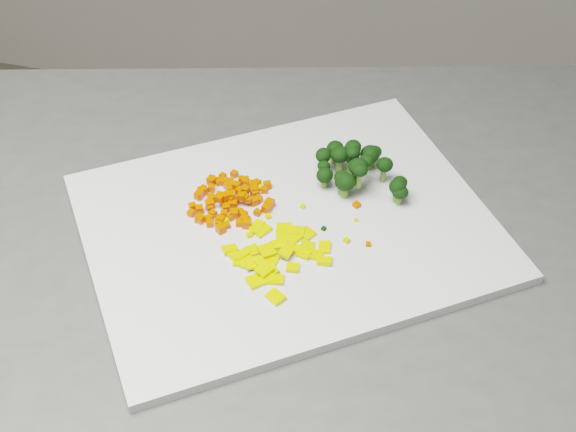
% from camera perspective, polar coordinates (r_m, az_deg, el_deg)
% --- Properties ---
extents(cutting_board, '(0.54, 0.52, 0.01)m').
position_cam_1_polar(cutting_board, '(0.87, 0.00, -0.75)').
color(cutting_board, silver).
rests_on(cutting_board, counter_block).
extents(carrot_pile, '(0.09, 0.09, 0.03)m').
position_cam_1_polar(carrot_pile, '(0.88, -4.10, 1.56)').
color(carrot_pile, '#DB4302').
rests_on(carrot_pile, cutting_board).
extents(pepper_pile, '(0.11, 0.11, 0.02)m').
position_cam_1_polar(pepper_pile, '(0.82, -0.97, -2.82)').
color(pepper_pile, yellow).
rests_on(pepper_pile, cutting_board).
extents(broccoli_pile, '(0.11, 0.11, 0.05)m').
position_cam_1_polar(broccoli_pile, '(0.90, 5.16, 3.69)').
color(broccoli_pile, black).
rests_on(broccoli_pile, cutting_board).
extents(carrot_cube_0, '(0.01, 0.01, 0.01)m').
position_cam_1_polar(carrot_cube_0, '(0.90, -6.40, 1.39)').
color(carrot_cube_0, '#DB4302').
rests_on(carrot_cube_0, carrot_pile).
extents(carrot_cube_1, '(0.01, 0.01, 0.01)m').
position_cam_1_polar(carrot_cube_1, '(0.87, -2.96, -0.20)').
color(carrot_cube_1, '#DB4302').
rests_on(carrot_cube_1, carrot_pile).
extents(carrot_cube_2, '(0.01, 0.01, 0.01)m').
position_cam_1_polar(carrot_cube_2, '(0.88, -1.51, 0.54)').
color(carrot_cube_2, '#DB4302').
rests_on(carrot_cube_2, carrot_pile).
extents(carrot_cube_3, '(0.01, 0.01, 0.01)m').
position_cam_1_polar(carrot_cube_3, '(0.87, -6.24, -0.21)').
color(carrot_cube_3, '#DB4302').
rests_on(carrot_cube_3, carrot_pile).
extents(carrot_cube_4, '(0.01, 0.01, 0.01)m').
position_cam_1_polar(carrot_cube_4, '(0.90, -2.40, 1.84)').
color(carrot_cube_4, '#DB4302').
rests_on(carrot_cube_4, carrot_pile).
extents(carrot_cube_5, '(0.01, 0.01, 0.01)m').
position_cam_1_polar(carrot_cube_5, '(0.88, -4.12, 1.24)').
color(carrot_cube_5, '#DB4302').
rests_on(carrot_cube_5, carrot_pile).
extents(carrot_cube_6, '(0.01, 0.01, 0.01)m').
position_cam_1_polar(carrot_cube_6, '(0.88, -1.53, 0.55)').
color(carrot_cube_6, '#DB4302').
rests_on(carrot_cube_6, carrot_pile).
extents(carrot_cube_7, '(0.01, 0.01, 0.01)m').
position_cam_1_polar(carrot_cube_7, '(0.90, -4.88, 1.44)').
color(carrot_cube_7, '#DB4302').
rests_on(carrot_cube_7, carrot_pile).
extents(carrot_cube_8, '(0.01, 0.01, 0.01)m').
position_cam_1_polar(carrot_cube_8, '(0.88, -6.90, 0.20)').
color(carrot_cube_8, '#DB4302').
rests_on(carrot_cube_8, carrot_pile).
extents(carrot_cube_9, '(0.01, 0.01, 0.01)m').
position_cam_1_polar(carrot_cube_9, '(0.86, -4.98, -0.51)').
color(carrot_cube_9, '#DB4302').
rests_on(carrot_cube_9, carrot_pile).
extents(carrot_cube_10, '(0.01, 0.01, 0.01)m').
position_cam_1_polar(carrot_cube_10, '(0.90, -1.70, 1.86)').
color(carrot_cube_10, '#DB4302').
rests_on(carrot_cube_10, carrot_pile).
extents(carrot_cube_11, '(0.01, 0.01, 0.01)m').
position_cam_1_polar(carrot_cube_11, '(0.87, -3.86, 0.17)').
color(carrot_cube_11, '#DB4302').
rests_on(carrot_cube_11, carrot_pile).
extents(carrot_cube_12, '(0.01, 0.01, 0.01)m').
position_cam_1_polar(carrot_cube_12, '(0.92, -4.87, 2.51)').
color(carrot_cube_12, '#DB4302').
rests_on(carrot_cube_12, carrot_pile).
extents(carrot_cube_13, '(0.01, 0.01, 0.01)m').
position_cam_1_polar(carrot_cube_13, '(0.87, -6.46, -0.22)').
color(carrot_cube_13, '#DB4302').
rests_on(carrot_cube_13, carrot_pile).
extents(carrot_cube_14, '(0.01, 0.01, 0.01)m').
position_cam_1_polar(carrot_cube_14, '(0.92, -5.44, 2.52)').
color(carrot_cube_14, '#DB4302').
rests_on(carrot_cube_14, carrot_pile).
extents(carrot_cube_15, '(0.01, 0.01, 0.01)m').
position_cam_1_polar(carrot_cube_15, '(0.89, -3.46, 1.79)').
color(carrot_cube_15, '#DB4302').
rests_on(carrot_cube_15, carrot_pile).
extents(carrot_cube_16, '(0.01, 0.01, 0.01)m').
position_cam_1_polar(carrot_cube_16, '(0.91, -4.15, 2.35)').
color(carrot_cube_16, '#DB4302').
rests_on(carrot_cube_16, carrot_pile).
extents(carrot_cube_17, '(0.01, 0.01, 0.01)m').
position_cam_1_polar(carrot_cube_17, '(0.91, -3.06, 2.44)').
color(carrot_cube_17, '#DB4302').
rests_on(carrot_cube_17, carrot_pile).
extents(carrot_cube_18, '(0.01, 0.01, 0.01)m').
position_cam_1_polar(carrot_cube_18, '(0.92, -3.35, 2.61)').
color(carrot_cube_18, '#DB4302').
rests_on(carrot_cube_18, carrot_pile).
extents(carrot_cube_19, '(0.01, 0.01, 0.01)m').
position_cam_1_polar(carrot_cube_19, '(0.92, -4.67, 2.85)').
color(carrot_cube_19, '#DB4302').
rests_on(carrot_cube_19, carrot_pile).
extents(carrot_cube_20, '(0.01, 0.01, 0.01)m').
position_cam_1_polar(carrot_cube_20, '(0.90, -2.38, 1.60)').
color(carrot_cube_20, '#DB4302').
rests_on(carrot_cube_20, carrot_pile).
extents(carrot_cube_21, '(0.01, 0.01, 0.01)m').
position_cam_1_polar(carrot_cube_21, '(0.88, -3.09, 1.31)').
color(carrot_cube_21, '#DB4302').
rests_on(carrot_cube_21, carrot_pile).
extents(carrot_cube_22, '(0.01, 0.01, 0.01)m').
position_cam_1_polar(carrot_cube_22, '(0.89, -5.46, 1.26)').
color(carrot_cube_22, '#DB4302').
rests_on(carrot_cube_22, carrot_pile).
extents(carrot_cube_23, '(0.01, 0.01, 0.01)m').
position_cam_1_polar(carrot_cube_23, '(0.88, -5.60, 0.55)').
color(carrot_cube_23, '#DB4302').
rests_on(carrot_cube_23, carrot_pile).
extents(carrot_cube_24, '(0.01, 0.01, 0.01)m').
position_cam_1_polar(carrot_cube_24, '(0.88, -4.42, 0.59)').
color(carrot_cube_24, '#DB4302').
rests_on(carrot_cube_24, carrot_pile).
extents(carrot_cube_25, '(0.01, 0.01, 0.01)m').
position_cam_1_polar(carrot_cube_25, '(0.86, -3.51, -0.51)').
color(carrot_cube_25, '#DB4302').
rests_on(carrot_cube_25, carrot_pile).
extents(carrot_cube_26, '(0.01, 0.01, 0.01)m').
position_cam_1_polar(carrot_cube_26, '(0.90, -3.68, 2.16)').
color(carrot_cube_26, '#DB4302').
rests_on(carrot_cube_26, carrot_pile).
extents(carrot_cube_27, '(0.01, 0.01, 0.01)m').
position_cam_1_polar(carrot_cube_27, '(0.91, -2.21, 2.35)').
color(carrot_cube_27, '#DB4302').
rests_on(carrot_cube_27, carrot_pile).
extents(carrot_cube_28, '(0.01, 0.01, 0.01)m').
position_cam_1_polar(carrot_cube_28, '(0.90, -4.06, 1.54)').
color(carrot_cube_28, '#DB4302').
rests_on(carrot_cube_28, carrot_pile).
extents(carrot_cube_29, '(0.01, 0.01, 0.01)m').
position_cam_1_polar(carrot_cube_29, '(0.92, -3.01, 2.58)').
color(carrot_cube_29, '#DB4302').
rests_on(carrot_cube_29, carrot_pile).
extents(carrot_cube_30, '(0.01, 0.01, 0.01)m').
position_cam_1_polar(carrot_cube_30, '(0.89, -4.58, 1.13)').
color(carrot_cube_30, '#DB4302').
rests_on(carrot_cube_30, carrot_pile).
extents(carrot_cube_31, '(0.01, 0.01, 0.01)m').
position_cam_1_polar(carrot_cube_31, '(0.89, -5.58, 0.85)').
color(carrot_cube_31, '#DB4302').
rests_on(carrot_cube_31, carrot_pile).
extents(carrot_cube_32, '(0.01, 0.01, 0.01)m').
position_cam_1_polar(carrot_cube_32, '(0.90, -6.09, 1.79)').
color(carrot_cube_32, '#DB4302').
rests_on(carrot_cube_32, carrot_pile).
extents(carrot_cube_33, '(0.01, 0.01, 0.01)m').
position_cam_1_polar(carrot_cube_33, '(0.89, -3.05, 1.87)').
color(carrot_cube_33, '#DB4302').
rests_on(carrot_cube_33, carrot_pile).
extents(carrot_cube_34, '(0.01, 0.01, 0.01)m').
position_cam_1_polar(carrot_cube_34, '(0.87, -4.83, -0.26)').
color(carrot_cube_34, '#DB4302').
rests_on(carrot_cube_34, carrot_pile).
extents(carrot_cube_35, '(0.01, 0.01, 0.01)m').
position_cam_1_polar(carrot_cube_35, '(0.89, -2.09, 1.20)').
color(carrot_cube_35, '#DB4302').
rests_on(carrot_cube_35, carrot_pile).
extents(carrot_cube_36, '(0.01, 0.01, 0.01)m').
position_cam_1_polar(carrot_cube_36, '(0.90, -6.35, 1.49)').
color(carrot_cube_36, '#DB4302').
rests_on(carrot_cube_36, carrot_pile).
extents(carrot_cube_37, '(0.01, 0.01, 0.01)m').
position_cam_1_polar(carrot_cube_37, '(0.88, -5.35, 0.16)').
color(carrot_cube_37, '#DB4302').
rests_on(carrot_cube_37, carrot_pile).
extents(carrot_cube_38, '(0.01, 0.01, 0.01)m').
position_cam_1_polar(carrot_cube_38, '(0.91, -4.24, 2.14)').
color(carrot_cube_38, '#DB4302').
rests_on(carrot_cube_38, carrot_pile).
extents(carrot_cube_39, '(0.01, 0.01, 0.01)m').
position_cam_1_polar(carrot_cube_39, '(0.86, -5.58, -0.52)').
color(carrot_cube_39, '#DB4302').
rests_on(carrot_cube_39, carrot_pile).
extents(carrot_cube_40, '(0.01, 0.01, 0.01)m').
position_cam_1_polar(carrot_cube_40, '(0.88, -3.10, 1.49)').
color(carrot_cube_40, '#DB4302').
rests_on(carrot_cube_40, carrot_pile).
extents(carrot_cube_41, '(0.01, 0.01, 0.01)m').
position_cam_1_polar(carrot_cube_41, '(0.88, -4.88, 1.26)').
color(carrot_cube_41, '#DB4302').
rests_on(carrot_cube_41, carrot_pile).
extents(carrot_cube_42, '(0.01, 0.01, 0.01)m').
position_cam_1_polar(carrot_cube_42, '(0.88, -1.32, 0.89)').
color(carrot_cube_42, '#DB4302').
rests_on(carrot_cube_42, carrot_pile).
extents(carrot_cube_43, '(0.01, 0.01, 0.01)m').
position_cam_1_polar(carrot_cube_43, '(0.91, -5.46, 1.98)').
color(carrot_cube_43, '#DB4302').
rests_on(carrot_cube_43, carrot_pile).
extents(carrot_cube_44, '(0.01, 0.01, 0.01)m').
position_cam_1_polar(carrot_cube_44, '(0.86, -2.94, -0.55)').
color(carrot_cube_44, '#DB4302').
rests_on(carrot_cube_44, carrot_pile).
extents(carrot_cube_45, '(0.01, 0.01, 0.01)m').
position_cam_1_polar(carrot_cube_45, '(0.88, -6.32, 0.48)').
color(carrot_cube_45, '#DB4302').
rests_on(carrot_cube_45, carrot_pile).
extents(carrot_cube_46, '(0.01, 0.01, 0.01)m').
position_cam_1_polar(carrot_cube_46, '(0.90, -4.17, 1.91)').
color(carrot_cube_46, '#DB4302').
rests_on(carrot_cube_46, carrot_pile).
extents(carrot_cube_47, '(0.01, 0.01, 0.01)m').
position_cam_1_polar(carrot_cube_47, '(0.87, -3.14, -0.23)').
color(carrot_cube_47, '#DB4302').
rests_on(carrot_cube_47, carrot_pile).
extents(carrot_cube_48, '(0.01, 0.01, 0.01)m').
position_cam_1_polar(carrot_cube_48, '(0.88, -3.39, 0.34)').
color(carrot_cube_48, '#DB4302').
rests_on(carrot_cube_48, carrot_pile).
extents(carrot_cube_49, '(0.01, 0.01, 0.01)m').
position_cam_1_polar(carrot_cube_49, '(0.87, -2.19, 0.25)').
color(carrot_cube_49, '#DB4302').
rests_on(carrot_cube_49, carrot_pile).
extents(carrot_cube_50, '(0.01, 0.01, 0.01)m').
position_cam_1_polar(carrot_cube_50, '(0.87, -4.58, 0.16)').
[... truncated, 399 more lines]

